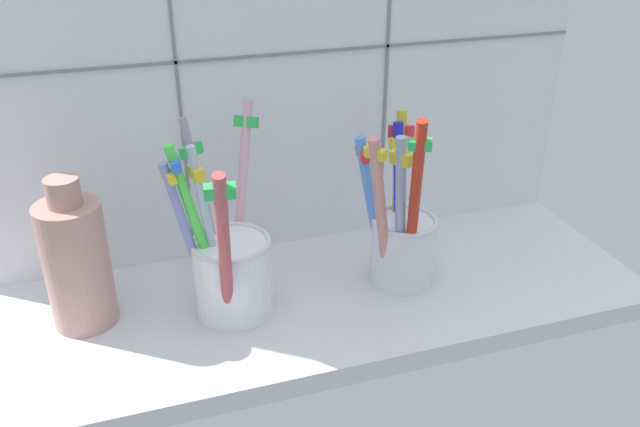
% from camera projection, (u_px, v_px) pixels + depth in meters
% --- Properties ---
extents(counter_slab, '(0.64, 0.22, 0.02)m').
position_uv_depth(counter_slab, '(321.00, 302.00, 0.65)').
color(counter_slab, silver).
rests_on(counter_slab, ground).
extents(tile_wall_back, '(0.64, 0.02, 0.45)m').
position_uv_depth(tile_wall_back, '(284.00, 56.00, 0.66)').
color(tile_wall_back, white).
rests_on(tile_wall_back, ground).
extents(toothbrush_cup_left, '(0.10, 0.15, 0.18)m').
position_uv_depth(toothbrush_cup_left, '(229.00, 264.00, 0.60)').
color(toothbrush_cup_left, white).
rests_on(toothbrush_cup_left, counter_slab).
extents(toothbrush_cup_right, '(0.09, 0.11, 0.19)m').
position_uv_depth(toothbrush_cup_right, '(400.00, 235.00, 0.65)').
color(toothbrush_cup_right, white).
rests_on(toothbrush_cup_right, counter_slab).
extents(ceramic_vase, '(0.06, 0.06, 0.14)m').
position_uv_depth(ceramic_vase, '(77.00, 262.00, 0.58)').
color(ceramic_vase, tan).
rests_on(ceramic_vase, counter_slab).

